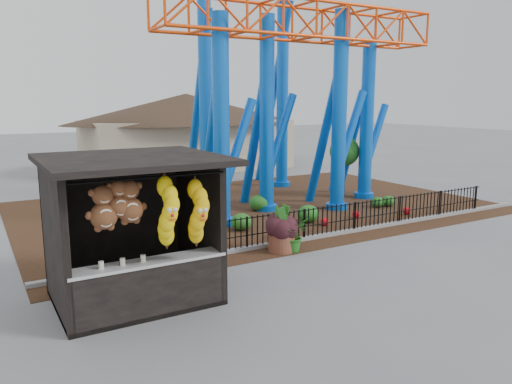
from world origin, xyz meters
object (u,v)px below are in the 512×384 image
terracotta_planter (281,241)px  potted_plant (292,235)px  prize_booth (135,233)px  roller_coaster (278,43)px

terracotta_planter → potted_plant: potted_plant is taller
prize_booth → terracotta_planter: bearing=18.6°
terracotta_planter → potted_plant: 0.35m
prize_booth → terracotta_planter: size_ratio=4.63×
roller_coaster → terracotta_planter: 9.14m
roller_coaster → potted_plant: size_ratio=11.51×
potted_plant → prize_booth: bearing=175.0°
roller_coaster → terracotta_planter: bearing=-121.3°
roller_coaster → terracotta_planter: roller_coaster is taller
potted_plant → roller_coaster: bearing=40.2°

